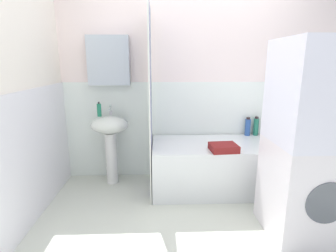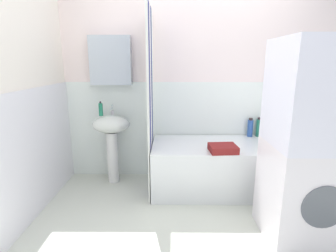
{
  "view_description": "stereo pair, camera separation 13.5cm",
  "coord_description": "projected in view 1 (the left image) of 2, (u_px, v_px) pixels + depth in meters",
  "views": [
    {
      "loc": [
        -0.39,
        -1.96,
        1.44
      ],
      "look_at": [
        -0.29,
        0.84,
        0.75
      ],
      "focal_mm": 28.01,
      "sensor_mm": 36.0,
      "label": 1
    },
    {
      "loc": [
        -0.26,
        -1.96,
        1.44
      ],
      "look_at": [
        -0.29,
        0.84,
        0.75
      ],
      "focal_mm": 28.01,
      "sensor_mm": 36.0,
      "label": 2
    }
  ],
  "objects": [
    {
      "name": "towel_folded",
      "position": [
        224.0,
        148.0,
        2.7
      ],
      "size": [
        0.29,
        0.25,
        0.07
      ],
      "primitive_type": "cube",
      "rotation": [
        0.0,
        0.0,
        0.08
      ],
      "color": "maroon",
      "rests_on": "bathtub"
    },
    {
      "name": "sink",
      "position": [
        110.0,
        135.0,
        3.08
      ],
      "size": [
        0.44,
        0.34,
        0.82
      ],
      "color": "silver",
      "rests_on": "ground_plane"
    },
    {
      "name": "soap_dispenser",
      "position": [
        99.0,
        110.0,
        3.02
      ],
      "size": [
        0.05,
        0.05,
        0.17
      ],
      "color": "#207756",
      "rests_on": "sink"
    },
    {
      "name": "shower_curtain",
      "position": [
        151.0,
        104.0,
        2.82
      ],
      "size": [
        0.01,
        0.74,
        2.0
      ],
      "color": "white",
      "rests_on": "ground_plane"
    },
    {
      "name": "conditioner_bottle",
      "position": [
        256.0,
        126.0,
        3.26
      ],
      "size": [
        0.06,
        0.06,
        0.24
      ],
      "color": "#227257",
      "rests_on": "bathtub"
    },
    {
      "name": "wall_back_tiled",
      "position": [
        186.0,
        87.0,
        3.21
      ],
      "size": [
        3.6,
        0.18,
        2.4
      ],
      "color": "white",
      "rests_on": "ground_plane"
    },
    {
      "name": "shampoo_bottle",
      "position": [
        265.0,
        129.0,
        3.25
      ],
      "size": [
        0.05,
        0.05,
        0.18
      ],
      "color": "#282835",
      "rests_on": "bathtub"
    },
    {
      "name": "ground_plane",
      "position": [
        205.0,
        235.0,
        2.26
      ],
      "size": [
        4.8,
        5.6,
        0.04
      ],
      "primitive_type": "cube",
      "color": "beige"
    },
    {
      "name": "wall_left_tiled",
      "position": [
        23.0,
        100.0,
        2.27
      ],
      "size": [
        0.07,
        1.81,
        2.4
      ],
      "color": "white",
      "rests_on": "ground_plane"
    },
    {
      "name": "body_wash_bottle",
      "position": [
        248.0,
        127.0,
        3.26
      ],
      "size": [
        0.07,
        0.07,
        0.23
      ],
      "color": "#2C539E",
      "rests_on": "bathtub"
    },
    {
      "name": "faucet",
      "position": [
        110.0,
        110.0,
        3.09
      ],
      "size": [
        0.03,
        0.12,
        0.12
      ],
      "color": "silver",
      "rests_on": "sink"
    },
    {
      "name": "bathtub",
      "position": [
        217.0,
        166.0,
        3.02
      ],
      "size": [
        1.49,
        0.74,
        0.54
      ],
      "primitive_type": "cube",
      "color": "silver",
      "rests_on": "ground_plane"
    },
    {
      "name": "washer_dryer_stack",
      "position": [
        311.0,
        143.0,
        2.1
      ],
      "size": [
        0.6,
        0.6,
        1.61
      ],
      "color": "white",
      "rests_on": "ground_plane"
    }
  ]
}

